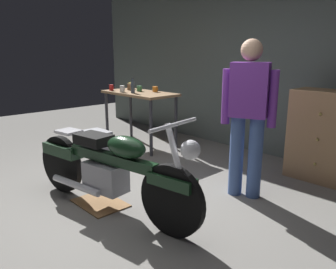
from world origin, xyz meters
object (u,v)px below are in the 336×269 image
mug_green_speckled (139,89)px  mug_white_ceramic (122,89)px  wooden_dresser (326,136)px  bottle (133,87)px  person_standing (248,113)px  mug_orange_travel (155,89)px  mug_yellow_tall (131,86)px  storage_bin (97,142)px  motorcycle (109,168)px  mug_brown_stoneware (130,87)px  mug_red_diner (111,88)px

mug_green_speckled → mug_white_ceramic: mug_white_ceramic is taller
mug_white_ceramic → wooden_dresser: bearing=16.7°
bottle → mug_green_speckled: bearing=118.1°
person_standing → mug_orange_travel: bearing=-39.5°
mug_green_speckled → bottle: bearing=-61.9°
person_standing → mug_green_speckled: size_ratio=14.37×
mug_yellow_tall → storage_bin: bearing=-71.1°
motorcycle → mug_yellow_tall: 2.92m
mug_yellow_tall → bottle: bottle is taller
mug_brown_stoneware → mug_red_diner: size_ratio=1.15×
wooden_dresser → mug_yellow_tall: (-3.23, -0.47, 0.40)m
person_standing → bottle: size_ratio=6.93×
storage_bin → mug_green_speckled: 1.13m
mug_brown_stoneware → mug_red_diner: mug_brown_stoneware is taller
person_standing → mug_yellow_tall: size_ratio=14.43×
storage_bin → mug_orange_travel: 1.27m
wooden_dresser → motorcycle: bearing=-114.4°
wooden_dresser → mug_brown_stoneware: (-3.10, -0.60, 0.40)m
motorcycle → mug_red_diner: bearing=136.3°
mug_yellow_tall → mug_red_diner: mug_yellow_tall is taller
motorcycle → storage_bin: motorcycle is taller
mug_orange_travel → bottle: size_ratio=0.48×
person_standing → mug_brown_stoneware: 2.76m
mug_orange_travel → mug_yellow_tall: mug_yellow_tall is taller
mug_orange_travel → mug_white_ceramic: (-0.33, -0.42, 0.01)m
storage_bin → mug_red_diner: mug_red_diner is taller
motorcycle → bottle: size_ratio=9.02×
person_standing → mug_white_ceramic: size_ratio=15.08×
storage_bin → mug_orange_travel: (0.31, 0.95, 0.77)m
person_standing → mug_white_ceramic: 2.55m
mug_green_speckled → bottle: bottle is taller
wooden_dresser → bottle: 2.87m
mug_green_speckled → mug_brown_stoneware: size_ratio=0.97×
motorcycle → mug_orange_travel: size_ratio=18.72×
motorcycle → storage_bin: 2.09m
storage_bin → mug_brown_stoneware: (-0.18, 0.81, 0.78)m
storage_bin → mug_yellow_tall: mug_yellow_tall is taller
bottle → mug_red_diner: bearing=-175.8°
storage_bin → mug_red_diner: size_ratio=4.20×
mug_red_diner → mug_white_ceramic: bearing=-2.3°
motorcycle → mug_green_speckled: 2.55m
mug_orange_travel → mug_white_ceramic: size_ratio=1.05×
motorcycle → mug_yellow_tall: (-2.15, 1.91, 0.51)m
person_standing → storage_bin: (-2.52, -0.31, -0.76)m
motorcycle → mug_red_diner: mug_red_diner is taller
person_standing → wooden_dresser: person_standing is taller
motorcycle → mug_brown_stoneware: bearing=129.7°
mug_brown_stoneware → motorcycle: bearing=-41.4°
wooden_dresser → bottle: (-2.71, -0.82, 0.45)m
motorcycle → wooden_dresser: (1.08, 2.38, 0.10)m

